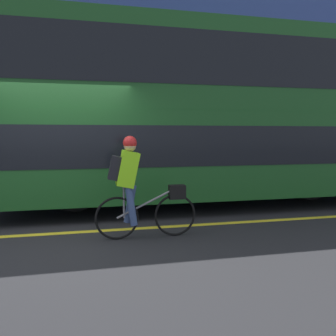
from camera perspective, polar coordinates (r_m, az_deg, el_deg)
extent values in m
plane|color=#232326|center=(5.61, -18.56, -11.34)|extent=(80.00, 80.00, 0.00)
cube|color=yellow|center=(5.80, -18.34, -10.73)|extent=(50.00, 0.14, 0.01)
cube|color=gray|center=(10.69, -15.54, -2.87)|extent=(60.00, 2.41, 0.10)
cube|color=#33478C|center=(12.38, -15.83, 21.24)|extent=(60.00, 0.30, 9.93)
cylinder|color=black|center=(8.94, 23.26, -1.66)|extent=(1.07, 0.30, 1.07)
cylinder|color=black|center=(7.31, -15.95, -2.99)|extent=(1.07, 0.30, 1.07)
cube|color=#194C1E|center=(7.59, 5.77, 2.58)|extent=(9.14, 2.54, 1.76)
cube|color=black|center=(7.58, 5.79, 4.17)|extent=(8.77, 2.56, 0.77)
cube|color=#194C1E|center=(7.70, 5.91, 15.87)|extent=(9.14, 2.44, 1.79)
cube|color=black|center=(7.72, 5.92, 16.53)|extent=(8.77, 2.46, 1.00)
torus|color=black|center=(5.31, 1.25, -8.20)|extent=(0.68, 0.04, 0.68)
torus|color=black|center=(5.18, -8.90, -8.64)|extent=(0.68, 0.04, 0.68)
cylinder|color=slate|center=(5.18, -3.78, -6.13)|extent=(0.94, 0.03, 0.46)
cylinder|color=slate|center=(5.13, -7.69, -5.91)|extent=(0.03, 0.03, 0.50)
cube|color=black|center=(5.24, 1.58, -4.18)|extent=(0.26, 0.16, 0.22)
cube|color=#8CE019|center=(5.06, -7.05, -0.14)|extent=(0.37, 0.32, 0.58)
cube|color=black|center=(5.04, -9.31, 0.04)|extent=(0.21, 0.26, 0.38)
cylinder|color=#384C7A|center=(5.24, -6.62, -6.23)|extent=(0.21, 0.11, 0.61)
cylinder|color=#384C7A|center=(5.07, -6.42, -6.64)|extent=(0.19, 0.11, 0.61)
sphere|color=tan|center=(5.04, -6.64, 3.90)|extent=(0.19, 0.19, 0.19)
sphere|color=red|center=(5.04, -6.65, 4.38)|extent=(0.21, 0.21, 0.21)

